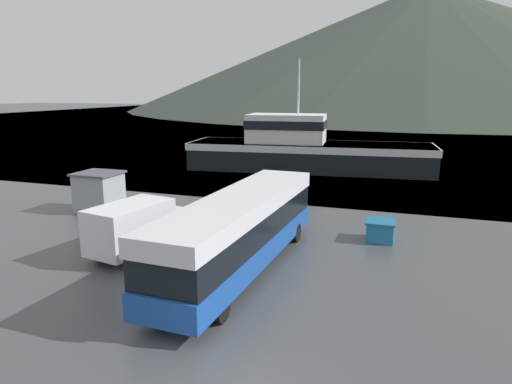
# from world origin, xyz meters

# --- Properties ---
(water_surface) EXTENTS (240.00, 240.00, 0.00)m
(water_surface) POSITION_xyz_m (0.00, 139.23, 0.00)
(water_surface) COLOR slate
(water_surface) RESTS_ON ground
(hill_backdrop) EXTENTS (225.50, 225.50, 46.51)m
(hill_backdrop) POSITION_xyz_m (5.80, 187.02, 23.26)
(hill_backdrop) COLOR #333D33
(hill_backdrop) RESTS_ON ground
(tour_bus) EXTENTS (2.98, 12.34, 3.14)m
(tour_bus) POSITION_xyz_m (-2.48, 7.92, 1.78)
(tour_bus) COLOR #194799
(tour_bus) RESTS_ON ground
(delivery_van) EXTENTS (3.01, 5.78, 2.36)m
(delivery_van) POSITION_xyz_m (-7.64, 8.42, 1.25)
(delivery_van) COLOR silver
(delivery_van) RESTS_ON ground
(fishing_boat) EXTENTS (22.68, 8.16, 10.00)m
(fishing_boat) POSITION_xyz_m (-5.48, 32.58, 1.92)
(fishing_boat) COLOR black
(fishing_boat) RESTS_ON water_surface
(storage_bin) EXTENTS (1.41, 1.51, 1.03)m
(storage_bin) POSITION_xyz_m (2.72, 13.63, 0.52)
(storage_bin) COLOR teal
(storage_bin) RESTS_ON ground
(dock_kiosk) EXTENTS (2.53, 2.41, 2.40)m
(dock_kiosk) POSITION_xyz_m (-14.04, 13.90, 1.21)
(dock_kiosk) COLOR #93999E
(dock_kiosk) RESTS_ON ground
(small_boat) EXTENTS (5.79, 2.38, 1.10)m
(small_boat) POSITION_xyz_m (-8.07, 36.68, 0.55)
(small_boat) COLOR #19234C
(small_boat) RESTS_ON water_surface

